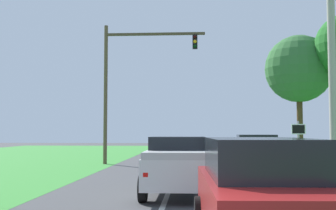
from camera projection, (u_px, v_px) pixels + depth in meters
ground_plane at (172, 184)px, 16.68m from camera, size 120.00×120.00×0.00m
red_suv_near at (261, 192)px, 7.39m from camera, size 2.35×5.02×1.95m
pickup_truck_lead at (178, 165)px, 13.83m from camera, size 2.22×4.93×1.91m
traffic_light at (128, 74)px, 27.37m from camera, size 6.56×0.40×9.00m
keep_moving_sign at (299, 142)px, 17.93m from camera, size 0.60×0.09×2.53m
oak_tree_right at (299, 69)px, 26.25m from camera, size 4.17×4.17×8.06m
crossing_suv_far at (254, 148)px, 28.99m from camera, size 4.30×2.08×1.86m
utility_pole_right at (332, 62)px, 15.44m from camera, size 0.28×0.28×9.25m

